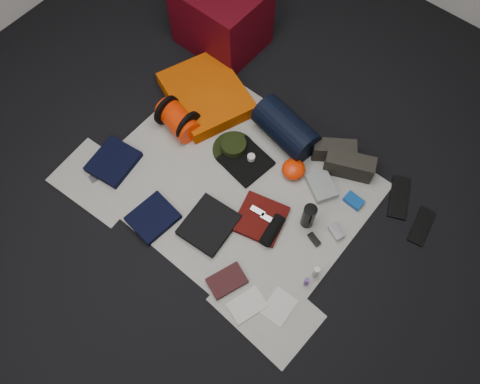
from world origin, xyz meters
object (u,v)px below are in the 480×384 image
Objects in this scene: navy_duffel at (286,128)px; compact_camera at (336,232)px; water_bottle at (309,216)px; sleeping_pad at (206,94)px; paperback_book at (227,281)px; stuff_sack at (178,120)px; red_cabinet at (222,16)px.

navy_duffel is 0.76m from compact_camera.
water_bottle reaches higher than compact_camera.
water_bottle is 2.05× the size of compact_camera.
navy_duffel reaches higher than sleeping_pad.
compact_camera is (0.18, 0.06, -0.08)m from water_bottle.
navy_duffel is at bearing 128.91° from paperback_book.
navy_duffel reaches higher than water_bottle.
stuff_sack is 1.28m from compact_camera.
red_cabinet is 1.97× the size of stuff_sack.
water_bottle reaches higher than paperback_book.
compact_camera is at bearing -25.21° from red_cabinet.
red_cabinet is 0.59m from sleeping_pad.
red_cabinet is 5.84× the size of compact_camera.
stuff_sack is at bearing -69.90° from red_cabinet.
sleeping_pad is 1.36× the size of navy_duffel.
paperback_book is (-0.14, -0.60, -0.09)m from water_bottle.
red_cabinet is 2.69× the size of paperback_book.
sleeping_pad is (0.27, -0.49, -0.18)m from red_cabinet.
navy_duffel is 2.03× the size of paperback_book.
navy_duffel is 1.07m from paperback_book.
stuff_sack is 1.10m from water_bottle.
red_cabinet is 1.32× the size of navy_duffel.
sleeping_pad is at bearing 91.90° from stuff_sack.
red_cabinet is 1.74m from compact_camera.
sleeping_pad is 1.15m from water_bottle.
stuff_sack is 0.73m from navy_duffel.
red_cabinet is at bearing 149.67° from water_bottle.
red_cabinet is at bearing 151.49° from paperback_book.
navy_duffel is at bearing -23.55° from red_cabinet.
compact_camera reaches higher than paperback_book.
sleeping_pad is at bearing -161.56° from navy_duffel.
red_cabinet is at bearing 175.05° from compact_camera.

